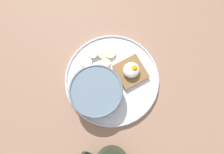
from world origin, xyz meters
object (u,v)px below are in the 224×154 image
banana_slice_left (105,63)px  banana_slice_back (93,53)px  toast_slice (131,72)px  oatmeal_bowl (97,92)px  poached_egg (132,70)px  banana_slice_front (102,55)px  banana_slice_right (87,62)px  banana_slice_inner (110,53)px

banana_slice_left → banana_slice_back: banana_slice_back is taller
toast_slice → banana_slice_left: 8.16cm
oatmeal_bowl → poached_egg: oatmeal_bowl is taller
banana_slice_front → banana_slice_right: size_ratio=0.84×
toast_slice → banana_slice_inner: banana_slice_inner is taller
oatmeal_bowl → banana_slice_front: oatmeal_bowl is taller
toast_slice → oatmeal_bowl: bearing=171.8°
banana_slice_front → banana_slice_back: size_ratio=0.84×
oatmeal_bowl → banana_slice_back: size_ratio=3.01×
toast_slice → banana_slice_front: size_ratio=2.43×
poached_egg → banana_slice_front: bearing=107.2°
banana_slice_back → oatmeal_bowl: bearing=-123.5°
oatmeal_bowl → banana_slice_back: (6.83, 10.33, -2.13)cm
toast_slice → poached_egg: 1.89cm
banana_slice_front → toast_slice: bearing=-73.2°
banana_slice_inner → poached_egg: bearing=-84.4°
poached_egg → banana_slice_front: (-3.00, 9.67, -1.85)cm
banana_slice_back → banana_slice_front: bearing=-51.4°
banana_slice_right → banana_slice_front: bearing=-16.6°
oatmeal_bowl → banana_slice_front: bearing=42.5°
toast_slice → banana_slice_right: size_ratio=2.05×
poached_egg → banana_slice_front: size_ratio=1.22×
toast_slice → banana_slice_right: (-7.95, 11.15, -0.26)cm
poached_egg → banana_slice_right: bearing=125.8°
banana_slice_left → banana_slice_right: size_ratio=0.74×
toast_slice → banana_slice_right: toast_slice is taller
poached_egg → banana_slice_right: size_ratio=1.03×
oatmeal_bowl → poached_egg: 11.83cm
banana_slice_right → poached_egg: bearing=-54.2°
banana_slice_left → banana_slice_front: bearing=68.2°
poached_egg → banana_slice_back: 13.12cm
toast_slice → poached_egg: bearing=-17.3°
poached_egg → banana_slice_left: size_ratio=1.40×
poached_egg → banana_slice_left: 8.48cm
banana_slice_front → banana_slice_right: (-5.05, 1.50, -0.29)cm
banana_slice_front → banana_slice_right: banana_slice_front is taller
poached_egg → banana_slice_back: (-4.88, 12.02, -1.94)cm
banana_slice_left → banana_slice_inner: bearing=24.6°
oatmeal_bowl → toast_slice: 11.91cm
toast_slice → banana_slice_back: same height
toast_slice → banana_slice_back: size_ratio=2.04×
banana_slice_right → banana_slice_left: bearing=-44.5°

